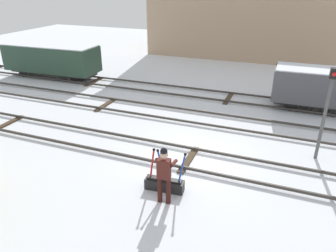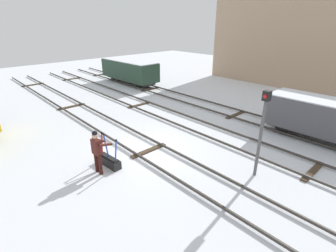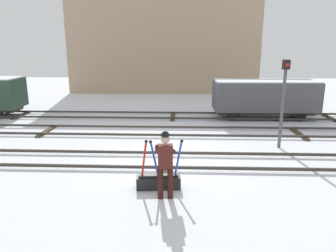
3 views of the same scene
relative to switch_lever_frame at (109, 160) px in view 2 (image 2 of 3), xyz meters
name	(u,v)px [view 2 (image 2 of 3)]	position (x,y,z in m)	size (l,w,h in m)	color
ground_plane	(149,151)	(0.16, 1.99, -0.25)	(60.00, 60.00, 0.00)	silver
track_main_line	(149,149)	(0.16, 1.99, -0.14)	(44.00, 1.94, 0.18)	#38332D
track_siding_near	(202,127)	(0.16, 5.81, -0.13)	(44.00, 1.94, 0.18)	#38332D
track_siding_far	(236,114)	(0.16, 9.17, -0.14)	(44.00, 1.94, 0.18)	#38332D
switch_lever_frame	(109,160)	(0.00, 0.00, 0.00)	(1.33, 0.47, 1.45)	black
rail_worker	(97,149)	(0.22, -0.56, 0.81)	(0.58, 0.73, 1.85)	#351511
signal_post	(262,125)	(4.54, 3.89, 1.89)	(0.24, 0.32, 3.44)	#4C4C4C
apartment_building	(308,35)	(-0.92, 21.56, 4.14)	(16.31, 6.89, 8.76)	tan
freight_car_mid_siding	(129,70)	(-11.79, 9.17, 1.04)	(6.42, 2.29, 2.20)	#2D2B28
freight_car_far_end	(327,118)	(5.22, 9.17, 0.99)	(5.60, 2.10, 2.12)	#2D2B28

